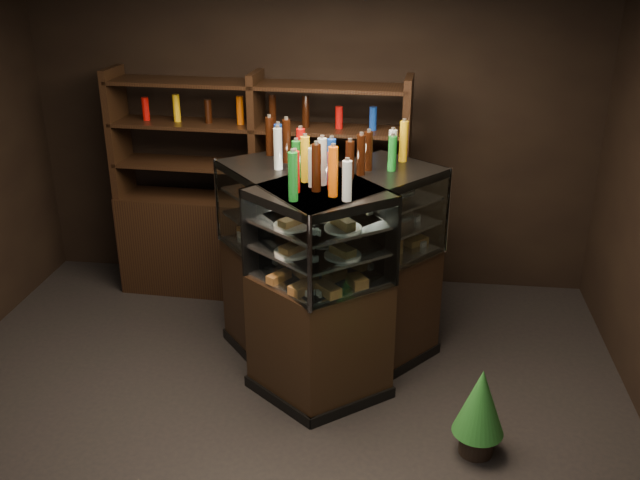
% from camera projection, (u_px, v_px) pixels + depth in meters
% --- Properties ---
extents(ground, '(5.00, 5.00, 0.00)m').
position_uv_depth(ground, '(260.00, 442.00, 4.59)').
color(ground, black).
rests_on(ground, ground).
extents(room_shell, '(5.02, 5.02, 3.01)m').
position_uv_depth(room_shell, '(248.00, 150.00, 3.83)').
color(room_shell, black).
rests_on(room_shell, ground).
extents(display_case, '(1.74, 1.52, 1.51)m').
position_uv_depth(display_case, '(325.00, 308.00, 5.19)').
color(display_case, black).
rests_on(display_case, ground).
extents(food_display, '(1.28, 1.08, 0.46)m').
position_uv_depth(food_display, '(325.00, 225.00, 4.93)').
color(food_display, '#CC8F49').
rests_on(food_display, display_case).
extents(bottles_top, '(1.10, 0.94, 0.30)m').
position_uv_depth(bottles_top, '(325.00, 157.00, 4.75)').
color(bottles_top, silver).
rests_on(bottles_top, display_case).
extents(potted_conifer, '(0.32, 0.32, 0.68)m').
position_uv_depth(potted_conifer, '(481.00, 400.00, 4.34)').
color(potted_conifer, black).
rests_on(potted_conifer, ground).
extents(back_shelving, '(2.56, 0.55, 2.00)m').
position_uv_depth(back_shelving, '(261.00, 232.00, 6.27)').
color(back_shelving, black).
rests_on(back_shelving, ground).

